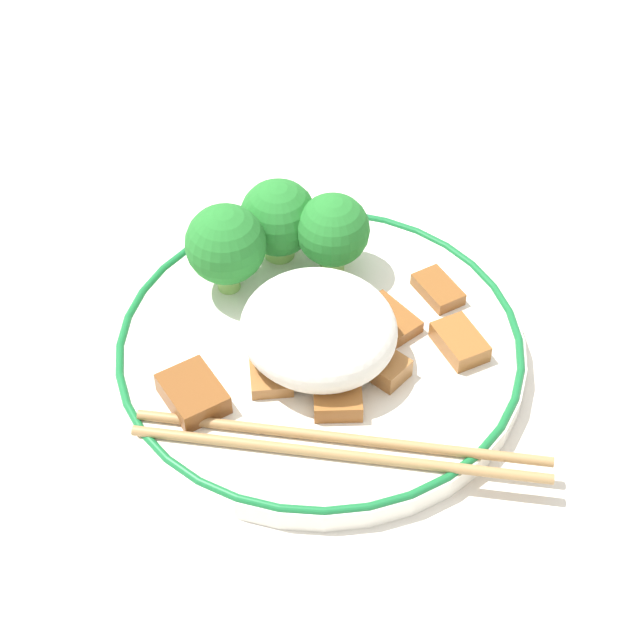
% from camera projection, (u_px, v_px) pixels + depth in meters
% --- Properties ---
extents(ground_plane, '(3.00, 3.00, 0.00)m').
position_uv_depth(ground_plane, '(320.00, 359.00, 0.66)').
color(ground_plane, silver).
extents(plate, '(0.25, 0.25, 0.02)m').
position_uv_depth(plate, '(320.00, 349.00, 0.65)').
color(plate, white).
rests_on(plate, ground_plane).
extents(rice_mound, '(0.09, 0.09, 0.05)m').
position_uv_depth(rice_mound, '(319.00, 329.00, 0.62)').
color(rice_mound, white).
rests_on(rice_mound, plate).
extents(broccoli_back_left, '(0.05, 0.05, 0.06)m').
position_uv_depth(broccoli_back_left, '(333.00, 231.00, 0.67)').
color(broccoli_back_left, '#7FB756').
rests_on(broccoli_back_left, plate).
extents(broccoli_back_center, '(0.05, 0.05, 0.06)m').
position_uv_depth(broccoli_back_center, '(278.00, 219.00, 0.68)').
color(broccoli_back_center, '#7FB756').
rests_on(broccoli_back_center, plate).
extents(broccoli_back_right, '(0.05, 0.05, 0.06)m').
position_uv_depth(broccoli_back_right, '(226.00, 245.00, 0.66)').
color(broccoli_back_right, '#7FB756').
rests_on(broccoli_back_right, plate).
extents(meat_near_front, '(0.04, 0.05, 0.01)m').
position_uv_depth(meat_near_front, '(193.00, 394.00, 0.61)').
color(meat_near_front, brown).
rests_on(meat_near_front, plate).
extents(meat_near_left, '(0.03, 0.04, 0.01)m').
position_uv_depth(meat_near_left, '(376.00, 366.00, 0.63)').
color(meat_near_left, '#9E6633').
rests_on(meat_near_left, plate).
extents(meat_near_right, '(0.04, 0.04, 0.01)m').
position_uv_depth(meat_near_right, '(460.00, 342.00, 0.64)').
color(meat_near_right, '#995B28').
rests_on(meat_near_right, plate).
extents(meat_near_back, '(0.03, 0.04, 0.01)m').
position_uv_depth(meat_near_back, '(388.00, 319.00, 0.66)').
color(meat_near_back, brown).
rests_on(meat_near_back, plate).
extents(meat_on_rice_edge, '(0.04, 0.04, 0.01)m').
position_uv_depth(meat_on_rice_edge, '(271.00, 376.00, 0.62)').
color(meat_on_rice_edge, '#9E6633').
rests_on(meat_on_rice_edge, plate).
extents(meat_mid_left, '(0.03, 0.04, 0.01)m').
position_uv_depth(meat_mid_left, '(438.00, 289.00, 0.67)').
color(meat_mid_left, brown).
rests_on(meat_mid_left, plate).
extents(meat_mid_right, '(0.03, 0.04, 0.01)m').
position_uv_depth(meat_mid_right, '(338.00, 401.00, 0.61)').
color(meat_mid_right, '#995B28').
rests_on(meat_mid_right, plate).
extents(chopsticks, '(0.11, 0.22, 0.01)m').
position_uv_depth(chopsticks, '(340.00, 446.00, 0.59)').
color(chopsticks, '#AD8451').
rests_on(chopsticks, plate).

